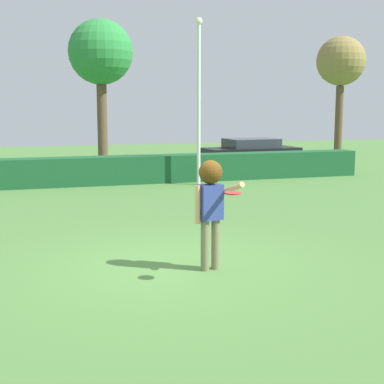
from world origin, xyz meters
TOP-DOWN VIEW (x-y plane):
  - ground_plane at (0.00, 0.00)m, footprint 60.00×60.00m
  - person at (0.55, -0.37)m, footprint 0.66×0.73m
  - frisbee at (0.60, -1.22)m, footprint 0.24×0.24m
  - lamppost at (3.51, 9.33)m, footprint 0.24×0.24m
  - hedge_row at (0.00, 10.37)m, footprint 20.13×0.90m
  - parked_car_black at (7.49, 14.04)m, footprint 4.31×2.04m
  - willow_tree at (1.19, 15.57)m, footprint 2.74×2.74m
  - bare_elm_tree at (14.55, 18.39)m, footprint 2.64×2.64m

SIDE VIEW (x-z plane):
  - ground_plane at x=0.00m, z-range 0.00..0.00m
  - hedge_row at x=0.00m, z-range 0.00..0.96m
  - parked_car_black at x=7.49m, z-range 0.06..1.31m
  - person at x=0.55m, z-range 0.29..2.11m
  - frisbee at x=0.60m, z-range 1.39..1.42m
  - lamppost at x=3.51m, z-range 0.31..5.85m
  - willow_tree at x=1.19m, z-range 1.68..7.97m
  - bare_elm_tree at x=14.55m, z-range 1.77..8.15m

